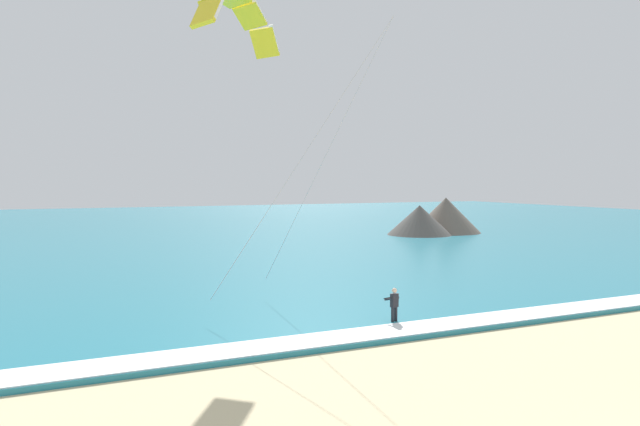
# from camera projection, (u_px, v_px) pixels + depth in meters

# --- Properties ---
(sea) EXTENTS (200.00, 120.00, 0.20)m
(sea) POSITION_uv_depth(u_px,v_px,m) (173.00, 227.00, 77.39)
(sea) COLOR teal
(sea) RESTS_ON ground
(surf_foam) EXTENTS (200.00, 1.86, 0.04)m
(surf_foam) POSITION_uv_depth(u_px,v_px,m) (405.00, 329.00, 23.48)
(surf_foam) COLOR white
(surf_foam) RESTS_ON sea
(surfboard) EXTENTS (0.76, 1.46, 0.09)m
(surfboard) POSITION_uv_depth(u_px,v_px,m) (394.00, 325.00, 24.82)
(surfboard) COLOR yellow
(surfboard) RESTS_ON ground
(kitesurfer) EXTENTS (0.60, 0.60, 1.69)m
(kitesurfer) POSITION_uv_depth(u_px,v_px,m) (394.00, 305.00, 24.78)
(kitesurfer) COLOR #232328
(kitesurfer) RESTS_ON ground
(kite_primary) EXTENTS (8.30, 7.66, 14.10)m
(kite_primary) POSITION_uv_depth(u_px,v_px,m) (237.00, 14.00, 26.58)
(kite_primary) COLOR yellow
(headland_right) EXTENTS (12.83, 9.49, 4.40)m
(headland_right) POSITION_uv_depth(u_px,v_px,m) (436.00, 218.00, 66.92)
(headland_right) COLOR #56514C
(headland_right) RESTS_ON ground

